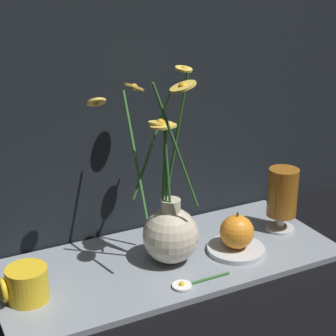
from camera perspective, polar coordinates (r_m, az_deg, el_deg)
The scene contains 8 objects.
ground_plane at distance 1.13m, azimuth 0.01°, elevation -9.64°, with size 6.00×6.00×0.00m, color black.
shelf at distance 1.13m, azimuth 0.01°, elevation -9.38°, with size 0.68×0.29×0.01m.
vase_with_flowers at distance 1.08m, azimuth 0.16°, elevation -6.07°, with size 0.21×0.22×0.38m.
yellow_mug at distance 1.01m, azimuth -14.24°, elevation -11.37°, with size 0.08×0.07×0.06m.
tea_glass at distance 1.22m, azimuth 11.63°, elevation -2.71°, with size 0.06×0.06×0.14m.
saucer_plate at distance 1.15m, azimuth 6.91°, elevation -8.20°, with size 0.12×0.12×0.01m.
orange_fruit at distance 1.13m, azimuth 7.00°, elevation -6.45°, with size 0.07×0.07×0.08m.
loose_daisy at distance 1.04m, azimuth 2.11°, elevation -11.66°, with size 0.12×0.04×0.01m.
Camera 1 is at (-0.44, -0.87, 0.57)m, focal length 60.00 mm.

